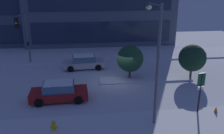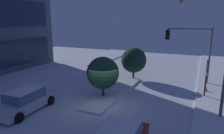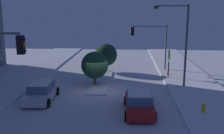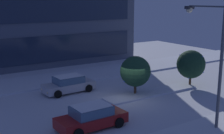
# 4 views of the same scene
# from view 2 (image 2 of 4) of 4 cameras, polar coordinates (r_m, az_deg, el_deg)

# --- Properties ---
(ground) EXTENTS (52.00, 52.00, 0.00)m
(ground) POSITION_cam_2_polar(r_m,az_deg,el_deg) (15.34, -2.83, -10.44)
(ground) COLOR silver
(curb_strip_far) EXTENTS (52.00, 5.20, 0.14)m
(curb_strip_far) POSITION_cam_2_polar(r_m,az_deg,el_deg) (20.76, -25.40, -5.18)
(curb_strip_far) COLOR silver
(curb_strip_far) RESTS_ON ground
(median_strip) EXTENTS (9.00, 1.80, 0.14)m
(median_strip) POSITION_cam_2_polar(r_m,az_deg,el_deg) (17.62, 1.00, -7.01)
(median_strip) COLOR silver
(median_strip) RESTS_ON ground
(car_far) EXTENTS (4.65, 2.17, 1.49)m
(car_far) POSITION_cam_2_polar(r_m,az_deg,el_deg) (15.25, -23.32, -8.80)
(car_far) COLOR #B7B7C1
(car_far) RESTS_ON ground
(traffic_light_corner_near_right) EXTENTS (0.32, 4.40, 5.53)m
(traffic_light_corner_near_right) POSITION_cam_2_polar(r_m,az_deg,el_deg) (21.24, 21.32, 6.14)
(traffic_light_corner_near_right) COLOR #565960
(traffic_light_corner_near_right) RESTS_ON ground
(street_lamp_arched) EXTENTS (0.56, 3.14, 7.69)m
(street_lamp_arched) POSITION_cam_2_polar(r_m,az_deg,el_deg) (13.75, 26.92, 7.14)
(street_lamp_arched) COLOR #565960
(street_lamp_arched) RESTS_ON ground
(parking_info_sign) EXTENTS (0.55, 0.13, 3.08)m
(parking_info_sign) POSITION_cam_2_polar(r_m,az_deg,el_deg) (17.62, 25.20, -1.79)
(parking_info_sign) COLOR black
(parking_info_sign) RESTS_ON ground
(decorated_tree_median) EXTENTS (2.70, 2.64, 3.38)m
(decorated_tree_median) POSITION_cam_2_polar(r_m,az_deg,el_deg) (21.19, 6.19, 1.94)
(decorated_tree_median) COLOR #473323
(decorated_tree_median) RESTS_ON ground
(decorated_tree_left_of_median) EXTENTS (2.58, 2.61, 3.35)m
(decorated_tree_left_of_median) POSITION_cam_2_polar(r_m,az_deg,el_deg) (15.95, -2.61, -1.71)
(decorated_tree_left_of_median) COLOR #473323
(decorated_tree_left_of_median) RESTS_ON ground
(construction_cone) EXTENTS (0.36, 0.36, 0.55)m
(construction_cone) POSITION_cam_2_polar(r_m,az_deg,el_deg) (19.32, 25.11, -5.81)
(construction_cone) COLOR orange
(construction_cone) RESTS_ON ground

